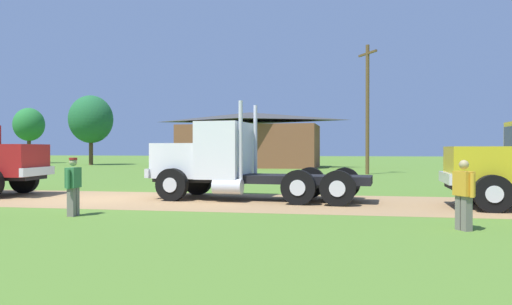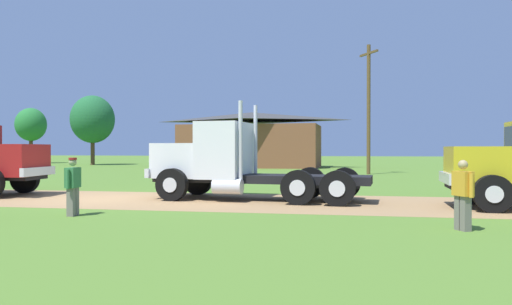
# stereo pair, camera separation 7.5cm
# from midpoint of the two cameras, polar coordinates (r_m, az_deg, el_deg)

# --- Properties ---
(ground_plane) EXTENTS (200.00, 200.00, 0.00)m
(ground_plane) POSITION_cam_midpoint_polar(r_m,az_deg,el_deg) (18.47, -18.03, -5.18)
(ground_plane) COLOR #517829
(dirt_track) EXTENTS (120.00, 5.64, 0.01)m
(dirt_track) POSITION_cam_midpoint_polar(r_m,az_deg,el_deg) (18.47, -18.03, -5.17)
(dirt_track) COLOR #9E794E
(dirt_track) RESTS_ON ground_plane
(truck_foreground_white) EXTENTS (7.89, 3.26, 3.42)m
(truck_foreground_white) POSITION_cam_midpoint_polar(r_m,az_deg,el_deg) (17.49, -3.53, -1.23)
(truck_foreground_white) COLOR black
(truck_foreground_white) RESTS_ON ground_plane
(visitor_standing_near) EXTENTS (0.43, 0.57, 1.56)m
(visitor_standing_near) POSITION_cam_midpoint_polar(r_m,az_deg,el_deg) (11.71, 22.96, -4.36)
(visitor_standing_near) COLOR gold
(visitor_standing_near) RESTS_ON ground_plane
(visitor_walking_mid) EXTENTS (0.28, 0.64, 1.57)m
(visitor_walking_mid) POSITION_cam_midpoint_polar(r_m,az_deg,el_deg) (13.98, -20.74, -3.53)
(visitor_walking_mid) COLOR #33723F
(visitor_walking_mid) RESTS_ON ground_plane
(shed_building) EXTENTS (13.94, 7.32, 5.32)m
(shed_building) POSITION_cam_midpoint_polar(r_m,az_deg,el_deg) (47.37, -0.79, 1.39)
(shed_building) COLOR brown
(shed_building) RESTS_ON ground_plane
(utility_pole_near) EXTENTS (1.20, 1.98, 9.07)m
(utility_pole_near) POSITION_cam_midpoint_polar(r_m,az_deg,el_deg) (35.15, 12.84, 5.33)
(utility_pole_near) COLOR brown
(utility_pole_near) RESTS_ON ground_plane
(tree_left) EXTENTS (3.66, 3.66, 6.76)m
(tree_left) POSITION_cam_midpoint_polar(r_m,az_deg,el_deg) (65.58, -25.05, 2.96)
(tree_left) COLOR #513823
(tree_left) RESTS_ON ground_plane
(tree_mid) EXTENTS (4.76, 4.76, 7.65)m
(tree_mid) POSITION_cam_midpoint_polar(r_m,az_deg,el_deg) (56.68, -18.78, 3.69)
(tree_mid) COLOR #513823
(tree_mid) RESTS_ON ground_plane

